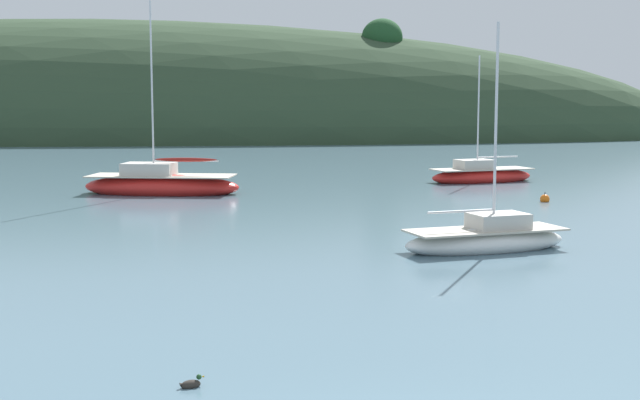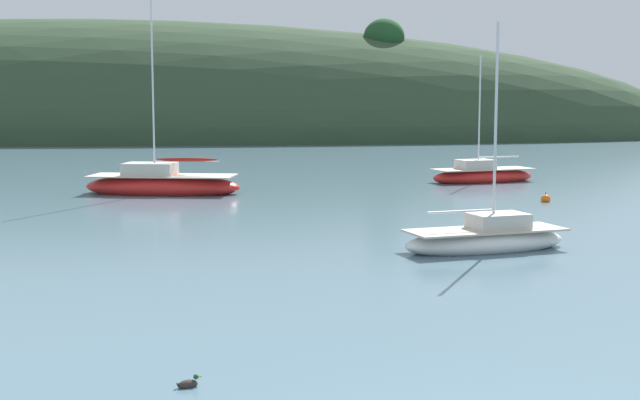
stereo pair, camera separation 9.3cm
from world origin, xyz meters
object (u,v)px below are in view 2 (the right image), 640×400
at_px(sailboat_orange_cutter, 482,175).
at_px(mooring_buoy_outer, 546,199).
at_px(sailboat_white_near, 487,239).
at_px(duck_trailing, 188,384).
at_px(sailboat_black_sloop, 162,184).

relative_size(sailboat_orange_cutter, mooring_buoy_outer, 13.68).
bearing_deg(mooring_buoy_outer, sailboat_orange_cutter, 93.76).
relative_size(sailboat_white_near, duck_trailing, 17.70).
distance_m(mooring_buoy_outer, duck_trailing, 28.82).
height_order(sailboat_black_sloop, mooring_buoy_outer, sailboat_black_sloop).
bearing_deg(sailboat_white_near, sailboat_orange_cutter, 76.81).
bearing_deg(duck_trailing, sailboat_black_sloop, 98.09).
height_order(sailboat_white_near, mooring_buoy_outer, sailboat_white_near).
xyz_separation_m(sailboat_orange_cutter, duck_trailing, (-13.33, -34.91, -0.33)).
bearing_deg(sailboat_black_sloop, mooring_buoy_outer, -13.56).
xyz_separation_m(sailboat_black_sloop, mooring_buoy_outer, (18.17, -4.38, -0.35)).
height_order(sailboat_white_near, sailboat_orange_cutter, sailboat_orange_cutter).
height_order(sailboat_orange_cutter, mooring_buoy_outer, sailboat_orange_cutter).
bearing_deg(mooring_buoy_outer, duck_trailing, -118.98).
distance_m(sailboat_black_sloop, duck_trailing, 29.90).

